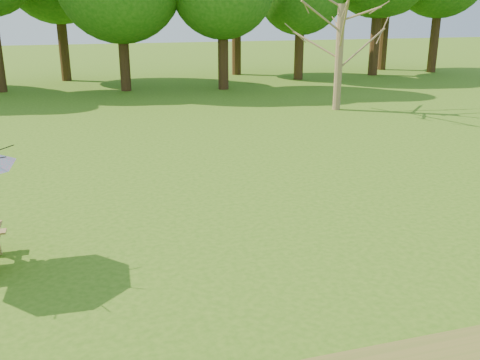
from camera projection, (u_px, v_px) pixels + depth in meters
name	position (u px, v px, depth m)	size (l,w,h in m)	color
ground	(50.00, 306.00, 7.78)	(120.00, 120.00, 0.00)	#396B14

